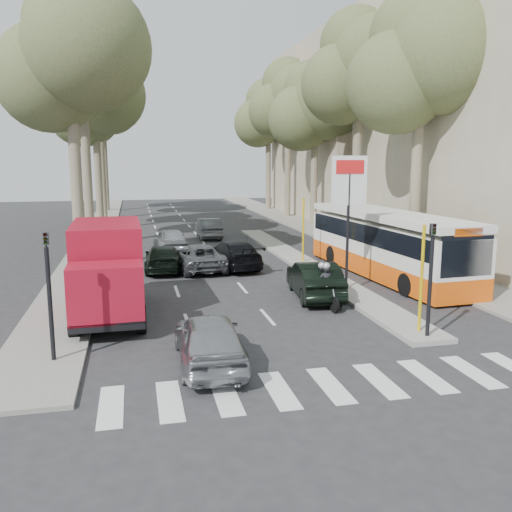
{
  "coord_description": "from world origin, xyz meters",
  "views": [
    {
      "loc": [
        -5.33,
        -15.77,
        5.46
      ],
      "look_at": [
        -0.58,
        5.23,
        1.6
      ],
      "focal_mm": 38.0,
      "sensor_mm": 36.0,
      "label": 1
    }
  ],
  "objects_px": {
    "motorcycle": "(323,286)",
    "silver_hatchback": "(209,339)",
    "city_bus": "(386,242)",
    "red_truck": "(108,268)",
    "dark_hatchback": "(314,280)"
  },
  "relations": [
    {
      "from": "red_truck",
      "to": "dark_hatchback",
      "type": "bearing_deg",
      "value": 5.06
    },
    {
      "from": "motorcycle",
      "to": "silver_hatchback",
      "type": "bearing_deg",
      "value": -141.73
    },
    {
      "from": "red_truck",
      "to": "city_bus",
      "type": "distance_m",
      "value": 13.14
    },
    {
      "from": "silver_hatchback",
      "to": "red_truck",
      "type": "xyz_separation_m",
      "value": [
        -2.8,
        5.38,
        1.0
      ]
    },
    {
      "from": "red_truck",
      "to": "silver_hatchback",
      "type": "bearing_deg",
      "value": -63.64
    },
    {
      "from": "city_bus",
      "to": "motorcycle",
      "type": "distance_m",
      "value": 6.59
    },
    {
      "from": "silver_hatchback",
      "to": "dark_hatchback",
      "type": "height_order",
      "value": "dark_hatchback"
    },
    {
      "from": "silver_hatchback",
      "to": "city_bus",
      "type": "bearing_deg",
      "value": -134.68
    },
    {
      "from": "city_bus",
      "to": "motorcycle",
      "type": "relative_size",
      "value": 5.83
    },
    {
      "from": "silver_hatchback",
      "to": "city_bus",
      "type": "relative_size",
      "value": 0.36
    },
    {
      "from": "red_truck",
      "to": "motorcycle",
      "type": "relative_size",
      "value": 3.03
    },
    {
      "from": "silver_hatchback",
      "to": "motorcycle",
      "type": "distance_m",
      "value": 6.98
    },
    {
      "from": "red_truck",
      "to": "motorcycle",
      "type": "bearing_deg",
      "value": -4.75
    },
    {
      "from": "dark_hatchback",
      "to": "motorcycle",
      "type": "relative_size",
      "value": 2.21
    },
    {
      "from": "dark_hatchback",
      "to": "silver_hatchback",
      "type": "bearing_deg",
      "value": 57.29
    }
  ]
}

